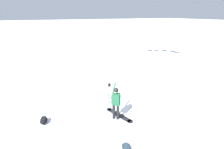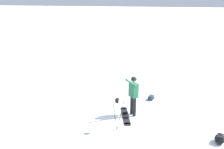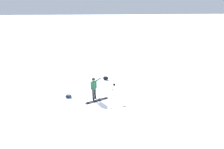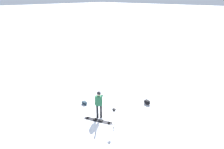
{
  "view_description": "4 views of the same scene",
  "coord_description": "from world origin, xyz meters",
  "px_view_note": "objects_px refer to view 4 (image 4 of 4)",
  "views": [
    {
      "loc": [
        -2.35,
        -6.41,
        5.16
      ],
      "look_at": [
        1.04,
        0.8,
        2.01
      ],
      "focal_mm": 24.81,
      "sensor_mm": 36.0,
      "label": 1
    },
    {
      "loc": [
        -1.37,
        9.35,
        4.93
      ],
      "look_at": [
        1.23,
        0.99,
        2.24
      ],
      "focal_mm": 39.68,
      "sensor_mm": 36.0,
      "label": 2
    },
    {
      "loc": [
        11.48,
        -0.56,
        6.49
      ],
      "look_at": [
        1.14,
        0.91,
        2.14
      ],
      "focal_mm": 25.96,
      "sensor_mm": 36.0,
      "label": 3
    },
    {
      "loc": [
        8.6,
        7.82,
        7.16
      ],
      "look_at": [
        2.98,
        2.73,
        4.29
      ],
      "focal_mm": 34.1,
      "sensor_mm": 36.0,
      "label": 4
    }
  ],
  "objects_px": {
    "snowboarder": "(99,102)",
    "snowboard": "(98,120)",
    "camera_tripod": "(114,115)",
    "gear_bag_small": "(84,103)",
    "gear_bag_large": "(147,102)"
  },
  "relations": [
    {
      "from": "gear_bag_large",
      "to": "camera_tripod",
      "type": "xyz_separation_m",
      "value": [
        3.75,
        0.25,
        0.79
      ]
    },
    {
      "from": "camera_tripod",
      "to": "gear_bag_large",
      "type": "bearing_deg",
      "value": -176.2
    },
    {
      "from": "snowboarder",
      "to": "gear_bag_large",
      "type": "relative_size",
      "value": 3.08
    },
    {
      "from": "camera_tripod",
      "to": "gear_bag_small",
      "type": "relative_size",
      "value": 2.4
    },
    {
      "from": "snowboard",
      "to": "snowboarder",
      "type": "bearing_deg",
      "value": -147.32
    },
    {
      "from": "camera_tripod",
      "to": "snowboarder",
      "type": "bearing_deg",
      "value": -101.66
    },
    {
      "from": "snowboarder",
      "to": "snowboard",
      "type": "relative_size",
      "value": 1.04
    },
    {
      "from": "camera_tripod",
      "to": "gear_bag_small",
      "type": "height_order",
      "value": "camera_tripod"
    },
    {
      "from": "snowboarder",
      "to": "gear_bag_small",
      "type": "relative_size",
      "value": 3.27
    },
    {
      "from": "snowboarder",
      "to": "snowboard",
      "type": "distance_m",
      "value": 1.14
    },
    {
      "from": "snowboarder",
      "to": "camera_tripod",
      "type": "distance_m",
      "value": 1.51
    },
    {
      "from": "camera_tripod",
      "to": "snowboard",
      "type": "bearing_deg",
      "value": -90.85
    },
    {
      "from": "gear_bag_small",
      "to": "camera_tripod",
      "type": "bearing_deg",
      "value": 76.73
    },
    {
      "from": "snowboarder",
      "to": "snowboard",
      "type": "bearing_deg",
      "value": 32.68
    },
    {
      "from": "snowboard",
      "to": "gear_bag_small",
      "type": "distance_m",
      "value": 2.31
    }
  ]
}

